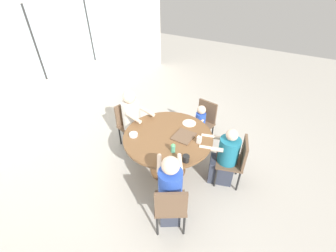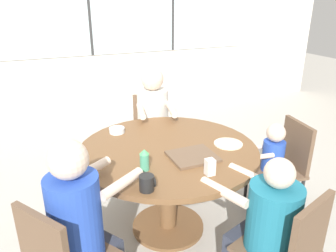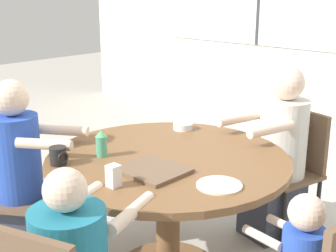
{
  "view_description": "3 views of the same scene",
  "coord_description": "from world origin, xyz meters",
  "px_view_note": "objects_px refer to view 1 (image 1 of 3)",
  "views": [
    {
      "loc": [
        -2.31,
        -1.42,
        2.87
      ],
      "look_at": [
        0.0,
        0.0,
        0.93
      ],
      "focal_mm": 24.0,
      "sensor_mm": 36.0,
      "label": 1
    },
    {
      "loc": [
        -0.89,
        -2.09,
        1.83
      ],
      "look_at": [
        0.0,
        0.0,
        0.93
      ],
      "focal_mm": 35.0,
      "sensor_mm": 36.0,
      "label": 2
    },
    {
      "loc": [
        1.7,
        -1.8,
        1.68
      ],
      "look_at": [
        0.0,
        0.0,
        0.93
      ],
      "focal_mm": 50.0,
      "sensor_mm": 36.0,
      "label": 3
    }
  ],
  "objects_px": {
    "chair_for_toddler": "(204,119)",
    "sippy_cup": "(173,148)",
    "person_man_teal_shirt": "(170,193)",
    "chair_for_woman_green_shirt": "(128,121)",
    "coffee_mug": "(186,158)",
    "chair_for_man_blue_shirt": "(236,158)",
    "bowl_white_shallow": "(133,135)",
    "person_man_blue_shirt": "(224,159)",
    "milk_carton_small": "(199,140)",
    "chair_for_man_teal_shirt": "(171,205)",
    "person_toddler": "(199,127)",
    "person_woman_green_shirt": "(133,123)"
  },
  "relations": [
    {
      "from": "sippy_cup",
      "to": "chair_for_woman_green_shirt",
      "type": "bearing_deg",
      "value": 67.91
    },
    {
      "from": "chair_for_man_blue_shirt",
      "to": "sippy_cup",
      "type": "xyz_separation_m",
      "value": [
        -0.61,
        0.76,
        0.32
      ]
    },
    {
      "from": "chair_for_man_blue_shirt",
      "to": "person_toddler",
      "type": "xyz_separation_m",
      "value": [
        0.56,
        0.88,
        -0.1
      ]
    },
    {
      "from": "chair_for_toddler",
      "to": "person_toddler",
      "type": "relative_size",
      "value": 0.99
    },
    {
      "from": "person_man_teal_shirt",
      "to": "person_man_blue_shirt",
      "type": "bearing_deg",
      "value": 37.71
    },
    {
      "from": "chair_for_toddler",
      "to": "person_toddler",
      "type": "height_order",
      "value": "person_toddler"
    },
    {
      "from": "person_man_blue_shirt",
      "to": "coffee_mug",
      "type": "xyz_separation_m",
      "value": [
        -0.63,
        0.35,
        0.35
      ]
    },
    {
      "from": "bowl_white_shallow",
      "to": "chair_for_woman_green_shirt",
      "type": "bearing_deg",
      "value": 48.01
    },
    {
      "from": "person_man_blue_shirt",
      "to": "chair_for_woman_green_shirt",
      "type": "bearing_deg",
      "value": 72.76
    },
    {
      "from": "person_man_teal_shirt",
      "to": "sippy_cup",
      "type": "bearing_deg",
      "value": 83.67
    },
    {
      "from": "chair_for_man_teal_shirt",
      "to": "sippy_cup",
      "type": "bearing_deg",
      "value": 85.15
    },
    {
      "from": "person_man_blue_shirt",
      "to": "coffee_mug",
      "type": "bearing_deg",
      "value": 132.16
    },
    {
      "from": "chair_for_toddler",
      "to": "bowl_white_shallow",
      "type": "bearing_deg",
      "value": 74.12
    },
    {
      "from": "chair_for_woman_green_shirt",
      "to": "person_man_teal_shirt",
      "type": "height_order",
      "value": "person_man_teal_shirt"
    },
    {
      "from": "coffee_mug",
      "to": "milk_carton_small",
      "type": "distance_m",
      "value": 0.44
    },
    {
      "from": "chair_for_toddler",
      "to": "person_man_teal_shirt",
      "type": "distance_m",
      "value": 1.83
    },
    {
      "from": "person_man_blue_shirt",
      "to": "bowl_white_shallow",
      "type": "xyz_separation_m",
      "value": [
        -0.56,
        1.29,
        0.32
      ]
    },
    {
      "from": "sippy_cup",
      "to": "bowl_white_shallow",
      "type": "distance_m",
      "value": 0.7
    },
    {
      "from": "person_man_teal_shirt",
      "to": "chair_for_woman_green_shirt",
      "type": "bearing_deg",
      "value": 113.49
    },
    {
      "from": "chair_for_woman_green_shirt",
      "to": "sippy_cup",
      "type": "bearing_deg",
      "value": 81.26
    },
    {
      "from": "person_woman_green_shirt",
      "to": "sippy_cup",
      "type": "bearing_deg",
      "value": 80.09
    },
    {
      "from": "milk_carton_small",
      "to": "person_man_teal_shirt",
      "type": "bearing_deg",
      "value": -178.78
    },
    {
      "from": "chair_for_toddler",
      "to": "milk_carton_small",
      "type": "xyz_separation_m",
      "value": [
        -0.96,
        -0.32,
        0.3
      ]
    },
    {
      "from": "chair_for_man_blue_shirt",
      "to": "bowl_white_shallow",
      "type": "height_order",
      "value": "chair_for_man_blue_shirt"
    },
    {
      "from": "chair_for_toddler",
      "to": "sippy_cup",
      "type": "height_order",
      "value": "sippy_cup"
    },
    {
      "from": "chair_for_woman_green_shirt",
      "to": "chair_for_man_blue_shirt",
      "type": "distance_m",
      "value": 2.04
    },
    {
      "from": "chair_for_woman_green_shirt",
      "to": "chair_for_toddler",
      "type": "distance_m",
      "value": 1.44
    },
    {
      "from": "person_woman_green_shirt",
      "to": "milk_carton_small",
      "type": "relative_size",
      "value": 10.8
    },
    {
      "from": "person_man_teal_shirt",
      "to": "chair_for_toddler",
      "type": "bearing_deg",
      "value": 67.27
    },
    {
      "from": "chair_for_woman_green_shirt",
      "to": "bowl_white_shallow",
      "type": "height_order",
      "value": "chair_for_woman_green_shirt"
    },
    {
      "from": "coffee_mug",
      "to": "chair_for_man_blue_shirt",
      "type": "bearing_deg",
      "value": -37.2
    },
    {
      "from": "person_man_blue_shirt",
      "to": "person_toddler",
      "type": "height_order",
      "value": "person_man_blue_shirt"
    },
    {
      "from": "milk_carton_small",
      "to": "person_man_blue_shirt",
      "type": "bearing_deg",
      "value": -63.06
    },
    {
      "from": "person_toddler",
      "to": "coffee_mug",
      "type": "xyz_separation_m",
      "value": [
        -1.24,
        -0.36,
        0.39
      ]
    },
    {
      "from": "person_man_teal_shirt",
      "to": "bowl_white_shallow",
      "type": "height_order",
      "value": "person_man_teal_shirt"
    },
    {
      "from": "chair_for_toddler",
      "to": "sippy_cup",
      "type": "bearing_deg",
      "value": 102.62
    },
    {
      "from": "chair_for_woman_green_shirt",
      "to": "person_man_blue_shirt",
      "type": "relative_size",
      "value": 0.83
    },
    {
      "from": "person_toddler",
      "to": "chair_for_toddler",
      "type": "bearing_deg",
      "value": -90.0
    },
    {
      "from": "chair_for_man_teal_shirt",
      "to": "person_woman_green_shirt",
      "type": "height_order",
      "value": "person_woman_green_shirt"
    },
    {
      "from": "chair_for_toddler",
      "to": "person_woman_green_shirt",
      "type": "relative_size",
      "value": 0.72
    },
    {
      "from": "person_man_blue_shirt",
      "to": "person_man_teal_shirt",
      "type": "distance_m",
      "value": 1.09
    },
    {
      "from": "chair_for_toddler",
      "to": "chair_for_woman_green_shirt",
      "type": "bearing_deg",
      "value": 42.52
    },
    {
      "from": "coffee_mug",
      "to": "person_man_blue_shirt",
      "type": "bearing_deg",
      "value": -29.54
    },
    {
      "from": "chair_for_woman_green_shirt",
      "to": "chair_for_toddler",
      "type": "relative_size",
      "value": 1.0
    },
    {
      "from": "chair_for_toddler",
      "to": "person_woman_green_shirt",
      "type": "height_order",
      "value": "person_woman_green_shirt"
    },
    {
      "from": "chair_for_man_teal_shirt",
      "to": "bowl_white_shallow",
      "type": "xyz_separation_m",
      "value": [
        0.6,
        1.03,
        0.27
      ]
    },
    {
      "from": "chair_for_toddler",
      "to": "person_man_blue_shirt",
      "type": "height_order",
      "value": "person_man_blue_shirt"
    },
    {
      "from": "chair_for_woman_green_shirt",
      "to": "coffee_mug",
      "type": "height_order",
      "value": "same"
    },
    {
      "from": "person_man_teal_shirt",
      "to": "bowl_white_shallow",
      "type": "relative_size",
      "value": 8.9
    },
    {
      "from": "chair_for_woman_green_shirt",
      "to": "person_man_teal_shirt",
      "type": "bearing_deg",
      "value": 70.27
    }
  ]
}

